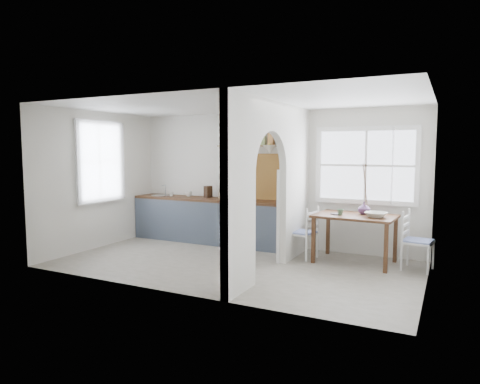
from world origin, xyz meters
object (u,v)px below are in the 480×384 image
at_px(vase, 364,208).
at_px(kettle, 281,196).
at_px(chair_right, 418,241).
at_px(dining_table, 355,239).
at_px(chair_left, 303,232).

bearing_deg(vase, kettle, 174.00).
distance_m(chair_right, vase, 0.98).
distance_m(dining_table, kettle, 1.60).
xyz_separation_m(dining_table, kettle, (-1.44, 0.32, 0.62)).
distance_m(chair_left, kettle, 0.90).
relative_size(chair_left, chair_right, 0.97).
height_order(dining_table, chair_left, chair_left).
bearing_deg(kettle, vase, -4.64).
bearing_deg(vase, chair_left, -165.96).
xyz_separation_m(chair_right, kettle, (-2.41, 0.33, 0.55)).
bearing_deg(kettle, dining_table, -11.29).
distance_m(chair_left, vase, 1.11).
height_order(kettle, vase, kettle).
bearing_deg(chair_right, chair_left, 100.95).
bearing_deg(dining_table, chair_right, 3.60).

